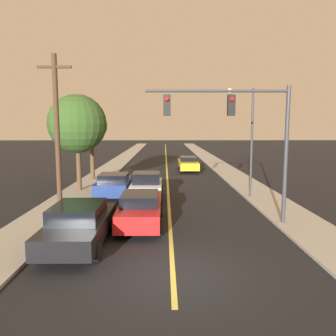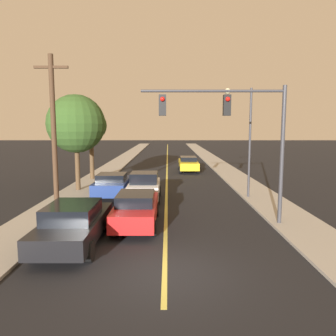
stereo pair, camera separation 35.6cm
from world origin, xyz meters
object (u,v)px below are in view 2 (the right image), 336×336
at_px(car_near_lane_second, 146,186).
at_px(traffic_signal_mast, 237,124).
at_px(car_far_oncoming, 190,164).
at_px(streetlamp_right, 245,127).
at_px(car_near_lane_front, 138,208).
at_px(tree_left_far, 92,126).
at_px(car_outer_lane_second, 114,185).
at_px(utility_pole_left, 55,134).
at_px(tree_left_near, 78,124).
at_px(car_outer_lane_front, 76,223).

distance_m(car_near_lane_second, traffic_signal_mast, 7.67).
xyz_separation_m(car_far_oncoming, streetlamp_right, (2.57, -12.65, 3.63)).
distance_m(car_near_lane_front, car_far_oncoming, 18.61).
relative_size(traffic_signal_mast, streetlamp_right, 0.95).
bearing_deg(tree_left_far, car_outer_lane_second, -67.27).
height_order(car_near_lane_front, utility_pole_left, utility_pole_left).
height_order(car_near_lane_second, tree_left_near, tree_left_near).
bearing_deg(streetlamp_right, car_far_oncoming, 101.50).
relative_size(car_near_lane_second, tree_left_near, 0.59).
relative_size(car_near_lane_front, utility_pole_left, 0.63).
relative_size(car_outer_lane_second, streetlamp_right, 0.61).
relative_size(car_far_oncoming, utility_pole_left, 0.67).
bearing_deg(streetlamp_right, car_near_lane_front, -137.07).
xyz_separation_m(car_near_lane_front, car_outer_lane_second, (-2.10, 5.97, 0.02)).
bearing_deg(car_near_lane_second, tree_left_near, 149.56).
relative_size(car_near_lane_second, utility_pole_left, 0.49).
relative_size(car_outer_lane_front, traffic_signal_mast, 0.80).
relative_size(car_outer_lane_second, traffic_signal_mast, 0.64).
relative_size(car_near_lane_front, tree_left_far, 0.84).
xyz_separation_m(car_near_lane_front, tree_left_near, (-4.80, 7.91, 3.85)).
bearing_deg(car_near_lane_front, utility_pole_left, 162.15).
bearing_deg(car_near_lane_second, car_far_oncoming, 75.22).
height_order(streetlamp_right, tree_left_near, streetlamp_right).
xyz_separation_m(car_near_lane_second, traffic_signal_mast, (4.41, -5.06, 3.71)).
bearing_deg(tree_left_near, car_outer_lane_front, -75.47).
bearing_deg(tree_left_near, utility_pole_left, -83.39).
bearing_deg(tree_left_far, streetlamp_right, -32.84).
relative_size(car_outer_lane_front, utility_pole_left, 0.66).
relative_size(car_outer_lane_second, utility_pole_left, 0.53).
distance_m(car_near_lane_second, utility_pole_left, 6.43).
relative_size(traffic_signal_mast, tree_left_near, 0.97).
bearing_deg(car_outer_lane_second, car_far_oncoming, 65.63).
height_order(car_near_lane_second, car_far_oncoming, car_near_lane_second).
bearing_deg(utility_pole_left, car_outer_lane_second, 67.52).
relative_size(car_near_lane_front, car_outer_lane_front, 0.95).
distance_m(car_outer_lane_second, traffic_signal_mast, 9.58).
bearing_deg(traffic_signal_mast, car_far_oncoming, 92.93).
bearing_deg(tree_left_near, car_near_lane_second, -30.44).
distance_m(car_far_oncoming, utility_pole_left, 18.87).
bearing_deg(car_far_oncoming, car_outer_lane_front, 74.99).
bearing_deg(car_near_lane_front, traffic_signal_mast, 0.40).
bearing_deg(car_near_lane_second, car_outer_lane_front, -105.41).
xyz_separation_m(car_far_oncoming, tree_left_near, (-8.28, -10.37, 3.86)).
relative_size(car_near_lane_front, traffic_signal_mast, 0.77).
height_order(car_outer_lane_second, tree_left_near, tree_left_near).
bearing_deg(car_far_oncoming, tree_left_near, 51.40).
height_order(utility_pole_left, tree_left_near, utility_pole_left).
bearing_deg(utility_pole_left, car_near_lane_second, 43.27).
height_order(car_outer_lane_front, car_outer_lane_second, car_outer_lane_front).
relative_size(car_far_oncoming, tree_left_near, 0.80).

